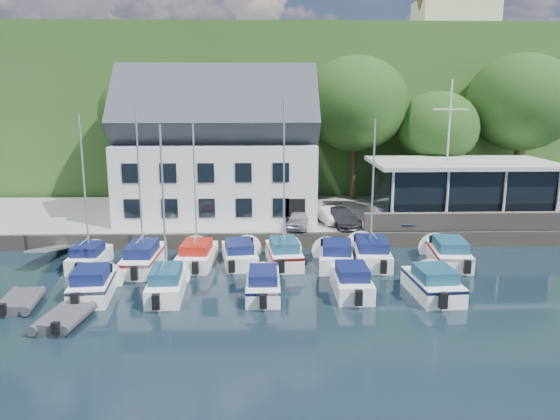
# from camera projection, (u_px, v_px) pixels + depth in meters

# --- Properties ---
(ground) EXTENTS (180.00, 180.00, 0.00)m
(ground) POSITION_uv_depth(u_px,v_px,m) (344.00, 313.00, 25.33)
(ground) COLOR black
(ground) RESTS_ON ground
(quay) EXTENTS (60.00, 13.00, 1.00)m
(quay) POSITION_uv_depth(u_px,v_px,m) (311.00, 218.00, 42.32)
(quay) COLOR #9A9A95
(quay) RESTS_ON ground
(quay_face) EXTENTS (60.00, 0.30, 1.00)m
(quay_face) POSITION_uv_depth(u_px,v_px,m) (319.00, 240.00, 35.97)
(quay_face) COLOR #5C5449
(quay_face) RESTS_ON ground
(hillside) EXTENTS (160.00, 75.00, 16.00)m
(hillside) POSITION_uv_depth(u_px,v_px,m) (286.00, 106.00, 84.21)
(hillside) COLOR #2B4C1C
(hillside) RESTS_ON ground
(field_patch) EXTENTS (50.00, 30.00, 0.30)m
(field_patch) POSITION_uv_depth(u_px,v_px,m) (332.00, 55.00, 90.55)
(field_patch) COLOR #555F2F
(field_patch) RESTS_ON hillside
(farmhouse) EXTENTS (10.40, 7.00, 8.20)m
(farmhouse) POSITION_uv_depth(u_px,v_px,m) (455.00, 15.00, 72.57)
(farmhouse) COLOR beige
(farmhouse) RESTS_ON hillside
(harbor_building) EXTENTS (14.40, 8.20, 8.70)m
(harbor_building) POSITION_uv_depth(u_px,v_px,m) (218.00, 158.00, 40.10)
(harbor_building) COLOR silver
(harbor_building) RESTS_ON quay
(club_pavilion) EXTENTS (13.20, 7.20, 4.10)m
(club_pavilion) POSITION_uv_depth(u_px,v_px,m) (460.00, 188.00, 40.66)
(club_pavilion) COLOR black
(club_pavilion) RESTS_ON quay
(seawall) EXTENTS (18.00, 0.50, 1.20)m
(seawall) POSITION_uv_depth(u_px,v_px,m) (498.00, 221.00, 36.50)
(seawall) COLOR #5C5449
(seawall) RESTS_ON quay
(gangway) EXTENTS (1.20, 6.00, 1.40)m
(gangway) POSITION_uv_depth(u_px,v_px,m) (56.00, 259.00, 33.61)
(gangway) COLOR silver
(gangway) RESTS_ON ground
(car_silver) EXTENTS (2.07, 3.74, 1.20)m
(car_silver) POSITION_uv_depth(u_px,v_px,m) (299.00, 219.00, 37.15)
(car_silver) COLOR #9F9FA3
(car_silver) RESTS_ON quay
(car_white) EXTENTS (2.12, 3.64, 1.13)m
(car_white) POSITION_uv_depth(u_px,v_px,m) (329.00, 215.00, 38.61)
(car_white) COLOR silver
(car_white) RESTS_ON quay
(car_dgrey) EXTENTS (2.58, 4.45, 1.21)m
(car_dgrey) POSITION_uv_depth(u_px,v_px,m) (342.00, 217.00, 37.67)
(car_dgrey) COLOR #29282D
(car_dgrey) RESTS_ON quay
(car_blue) EXTENTS (1.47, 3.69, 1.26)m
(car_blue) POSITION_uv_depth(u_px,v_px,m) (401.00, 216.00, 38.04)
(car_blue) COLOR navy
(car_blue) RESTS_ON quay
(flagpole) EXTENTS (2.38, 0.20, 9.91)m
(flagpole) POSITION_uv_depth(u_px,v_px,m) (448.00, 154.00, 37.11)
(flagpole) COLOR silver
(flagpole) RESTS_ON quay
(tree_1) EXTENTS (7.95, 7.95, 10.87)m
(tree_1) POSITION_uv_depth(u_px,v_px,m) (149.00, 137.00, 45.07)
(tree_1) COLOR black
(tree_1) RESTS_ON quay
(tree_2) EXTENTS (7.54, 7.54, 10.31)m
(tree_2) POSITION_uv_depth(u_px,v_px,m) (258.00, 141.00, 44.74)
(tree_2) COLOR black
(tree_2) RESTS_ON quay
(tree_3) EXTENTS (8.84, 8.84, 12.08)m
(tree_3) POSITION_uv_depth(u_px,v_px,m) (355.00, 129.00, 45.99)
(tree_3) COLOR black
(tree_3) RESTS_ON quay
(tree_4) EXTENTS (6.72, 6.72, 9.18)m
(tree_4) POSITION_uv_depth(u_px,v_px,m) (437.00, 147.00, 45.33)
(tree_4) COLOR black
(tree_4) RESTS_ON quay
(tree_5) EXTENTS (8.99, 8.99, 12.28)m
(tree_5) POSITION_uv_depth(u_px,v_px,m) (519.00, 128.00, 45.96)
(tree_5) COLOR black
(tree_5) RESTS_ON quay
(boat_r1_0) EXTENTS (1.99, 5.18, 8.70)m
(boat_r1_0) POSITION_uv_depth(u_px,v_px,m) (85.00, 194.00, 31.14)
(boat_r1_0) COLOR white
(boat_r1_0) RESTS_ON ground
(boat_r1_1) EXTENTS (2.15, 7.06, 9.56)m
(boat_r1_1) POSITION_uv_depth(u_px,v_px,m) (140.00, 187.00, 30.84)
(boat_r1_1) COLOR white
(boat_r1_1) RESTS_ON ground
(boat_r1_2) EXTENTS (2.50, 6.23, 8.75)m
(boat_r1_2) POSITION_uv_depth(u_px,v_px,m) (195.00, 192.00, 31.62)
(boat_r1_2) COLOR white
(boat_r1_2) RESTS_ON ground
(boat_r1_3) EXTENTS (2.85, 6.25, 1.39)m
(boat_r1_3) POSITION_uv_depth(u_px,v_px,m) (239.00, 252.00, 32.67)
(boat_r1_3) COLOR white
(boat_r1_3) RESTS_ON ground
(boat_r1_4) EXTENTS (2.57, 6.09, 9.51)m
(boat_r1_4) POSITION_uv_depth(u_px,v_px,m) (284.00, 185.00, 31.66)
(boat_r1_4) COLOR white
(boat_r1_4) RESTS_ON ground
(boat_r1_5) EXTENTS (2.81, 5.98, 1.51)m
(boat_r1_5) POSITION_uv_depth(u_px,v_px,m) (336.00, 254.00, 32.09)
(boat_r1_5) COLOR white
(boat_r1_5) RESTS_ON ground
(boat_r1_6) EXTENTS (2.73, 7.23, 9.47)m
(boat_r1_6) POSITION_uv_depth(u_px,v_px,m) (373.00, 185.00, 31.95)
(boat_r1_6) COLOR white
(boat_r1_6) RESTS_ON ground
(boat_r1_7) EXTENTS (2.78, 6.67, 1.57)m
(boat_r1_7) POSITION_uv_depth(u_px,v_px,m) (448.00, 251.00, 32.56)
(boat_r1_7) COLOR white
(boat_r1_7) RESTS_ON ground
(boat_r2_0) EXTENTS (2.51, 5.55, 1.57)m
(boat_r2_0) POSITION_uv_depth(u_px,v_px,m) (93.00, 282.00, 27.17)
(boat_r2_0) COLOR white
(boat_r2_0) RESTS_ON ground
(boat_r2_1) EXTENTS (2.10, 6.36, 9.20)m
(boat_r2_1) POSITION_uv_depth(u_px,v_px,m) (163.00, 206.00, 26.69)
(boat_r2_1) COLOR white
(boat_r2_1) RESTS_ON ground
(boat_r2_2) EXTENTS (1.84, 5.87, 1.40)m
(boat_r2_2) POSITION_uv_depth(u_px,v_px,m) (263.00, 281.00, 27.52)
(boat_r2_2) COLOR white
(boat_r2_2) RESTS_ON ground
(boat_r2_3) EXTENTS (1.93, 5.82, 1.52)m
(boat_r2_3) POSITION_uv_depth(u_px,v_px,m) (351.00, 278.00, 27.81)
(boat_r2_3) COLOR white
(boat_r2_3) RESTS_ON ground
(boat_r2_4) EXTENTS (2.62, 5.83, 1.56)m
(boat_r2_4) POSITION_uv_depth(u_px,v_px,m) (433.00, 281.00, 27.37)
(boat_r2_4) COLOR white
(boat_r2_4) RESTS_ON ground
(dinghy_0) EXTENTS (2.16, 3.23, 0.71)m
(dinghy_0) POSITION_uv_depth(u_px,v_px,m) (20.00, 300.00, 26.04)
(dinghy_0) COLOR #37363B
(dinghy_0) RESTS_ON ground
(dinghy_1) EXTENTS (2.21, 3.27, 0.71)m
(dinghy_1) POSITION_uv_depth(u_px,v_px,m) (64.00, 317.00, 24.04)
(dinghy_1) COLOR #37363B
(dinghy_1) RESTS_ON ground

